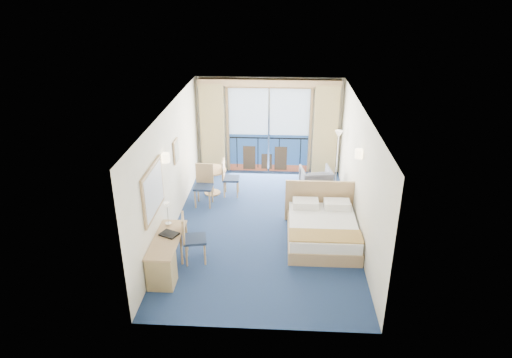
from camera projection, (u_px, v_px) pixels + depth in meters
name	position (u px, v px, depth m)	size (l,w,h in m)	color
floor	(264.00, 227.00, 10.23)	(6.50, 6.50, 0.00)	navy
room_walls	(264.00, 153.00, 9.51)	(4.04, 6.54, 2.72)	silver
balcony_door	(268.00, 133.00, 12.71)	(2.36, 0.03, 2.52)	navy
curtain_left	(213.00, 129.00, 12.60)	(0.65, 0.22, 2.55)	tan
curtain_right	(325.00, 131.00, 12.43)	(0.65, 0.22, 2.55)	tan
pelmet	(269.00, 83.00, 12.01)	(3.80, 0.25, 0.18)	tan
mirror	(153.00, 191.00, 8.34)	(0.05, 1.25, 0.95)	tan
wall_print	(176.00, 151.00, 10.10)	(0.04, 0.42, 0.52)	tan
sconce_left	(165.00, 158.00, 9.04)	(0.18, 0.18, 0.18)	#FFE5B2
sconce_right	(359.00, 154.00, 9.24)	(0.18, 0.18, 0.18)	#FFE5B2
bed	(322.00, 229.00, 9.59)	(1.58, 1.88, 0.99)	tan
nightstand	(341.00, 206.00, 10.56)	(0.42, 0.40, 0.55)	tan
phone	(341.00, 195.00, 10.41)	(0.16, 0.12, 0.07)	beige
armchair	(316.00, 181.00, 11.69)	(0.75, 0.77, 0.70)	#40444E
floor_lamp	(338.00, 145.00, 11.61)	(0.22, 0.22, 1.59)	silver
desk	(163.00, 264.00, 8.25)	(0.50, 1.44, 0.68)	tan
desk_chair	(190.00, 236.00, 8.78)	(0.52, 0.51, 1.01)	#1D2944
folder	(169.00, 234.00, 8.60)	(0.33, 0.25, 0.03)	black
desk_lamp	(167.00, 209.00, 8.81)	(0.13, 0.13, 0.47)	silver
round_table	(212.00, 175.00, 11.61)	(0.75, 0.75, 0.67)	tan
table_chair_a	(228.00, 176.00, 11.52)	(0.42, 0.42, 0.95)	#1D2944
table_chair_b	(204.00, 182.00, 11.06)	(0.45, 0.46, 1.01)	#1D2944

